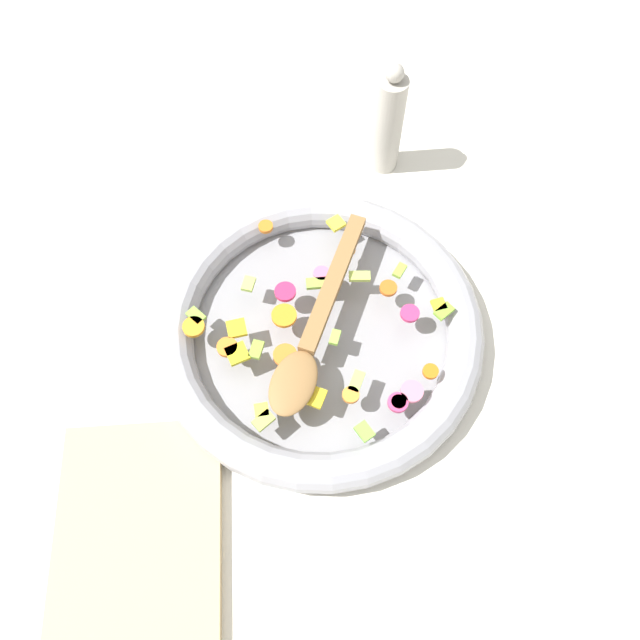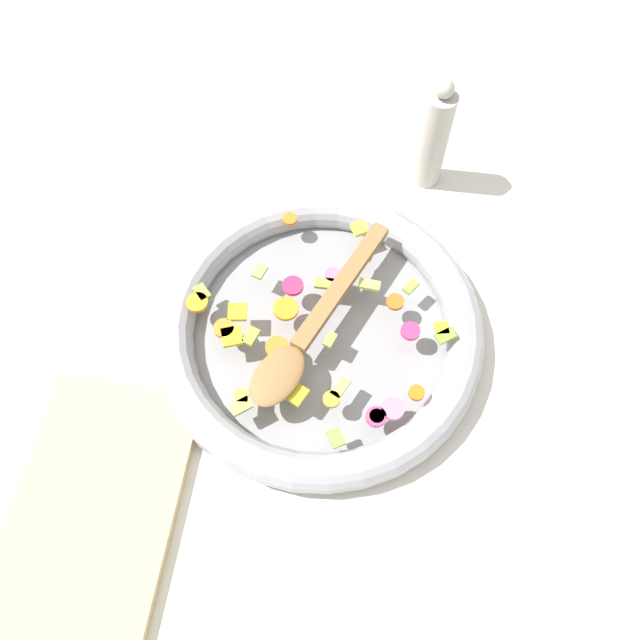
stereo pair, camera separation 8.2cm
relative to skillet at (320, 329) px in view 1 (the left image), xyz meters
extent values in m
plane|color=silver|center=(0.00, 0.00, -0.02)|extent=(4.00, 4.00, 0.00)
cylinder|color=gray|center=(0.00, 0.00, -0.02)|extent=(0.39, 0.39, 0.01)
torus|color=#9E9EA5|center=(0.00, 0.00, 0.00)|extent=(0.44, 0.44, 0.05)
cylinder|color=orange|center=(0.03, -0.12, 0.03)|extent=(0.03, 0.03, 0.01)
cylinder|color=orange|center=(0.05, -0.05, 0.03)|extent=(0.04, 0.04, 0.01)
cylinder|color=orange|center=(0.00, -0.17, 0.03)|extent=(0.04, 0.04, 0.01)
cylinder|color=orange|center=(0.08, 0.13, 0.03)|extent=(0.02, 0.02, 0.01)
cylinder|color=orange|center=(0.11, 0.03, 0.03)|extent=(0.03, 0.03, 0.01)
cylinder|color=orange|center=(-0.11, 0.05, 0.03)|extent=(0.02, 0.02, 0.01)
cylinder|color=orange|center=(-0.04, 0.10, 0.03)|extent=(0.03, 0.03, 0.01)
cylinder|color=orange|center=(-0.01, -0.05, 0.03)|extent=(0.03, 0.03, 0.01)
cylinder|color=orange|center=(-0.15, -0.07, 0.03)|extent=(0.03, 0.03, 0.01)
cube|color=#ACDD59|center=(0.09, 0.04, 0.03)|extent=(0.03, 0.02, 0.01)
cube|color=#A9BC51|center=(0.13, -0.08, 0.03)|extent=(0.03, 0.03, 0.01)
cube|color=#87B541|center=(-0.02, -0.16, 0.03)|extent=(0.03, 0.03, 0.01)
cube|color=#88AB3B|center=(0.04, -0.08, 0.03)|extent=(0.03, 0.02, 0.01)
cube|color=#B8DB5C|center=(-0.06, -0.09, 0.03)|extent=(0.03, 0.02, 0.01)
cube|color=#B9D457|center=(-0.06, 0.06, 0.03)|extent=(0.02, 0.03, 0.01)
cube|color=#93C440|center=(-0.07, 0.11, 0.03)|extent=(0.03, 0.02, 0.01)
cube|color=#87B644|center=(-0.05, 0.00, 0.03)|extent=(0.02, 0.03, 0.01)
cube|color=#7FC142|center=(0.16, 0.04, 0.03)|extent=(0.03, 0.03, 0.01)
cube|color=#84BF37|center=(0.00, 0.16, 0.03)|extent=(0.03, 0.03, 0.01)
cube|color=#94D149|center=(0.03, 0.02, 0.03)|extent=(0.02, 0.02, 0.01)
cylinder|color=#D92B5B|center=(-0.04, -0.04, 0.03)|extent=(0.04, 0.04, 0.01)
cylinder|color=#E86787|center=(0.12, 0.09, 0.03)|extent=(0.02, 0.02, 0.01)
cylinder|color=#D84175|center=(0.12, 0.09, 0.03)|extent=(0.03, 0.03, 0.01)
cylinder|color=pink|center=(0.11, 0.11, 0.03)|extent=(0.04, 0.04, 0.01)
cylinder|color=#DC346C|center=(0.00, 0.12, 0.03)|extent=(0.03, 0.03, 0.01)
cylinder|color=pink|center=(-0.07, 0.01, 0.03)|extent=(0.03, 0.03, 0.01)
cube|color=yellow|center=(-0.15, 0.03, 0.03)|extent=(0.03, 0.03, 0.01)
cube|color=yellow|center=(0.01, -0.11, 0.03)|extent=(0.03, 0.03, 0.01)
cube|color=yellow|center=(0.04, -0.11, 0.03)|extent=(0.03, 0.03, 0.01)
cube|color=yellow|center=(-0.01, 0.16, 0.03)|extent=(0.02, 0.02, 0.01)
cube|color=yellow|center=(0.11, -0.01, 0.03)|extent=(0.03, 0.03, 0.01)
cube|color=yellow|center=(0.12, -0.08, 0.03)|extent=(0.02, 0.02, 0.01)
cube|color=olive|center=(-0.05, 0.02, 0.04)|extent=(0.21, 0.11, 0.01)
ellipsoid|color=olive|center=(0.09, -0.04, 0.04)|extent=(0.10, 0.09, 0.01)
cylinder|color=#B2ADA3|center=(-0.30, 0.12, 0.06)|extent=(0.04, 0.04, 0.17)
sphere|color=#B2ADA3|center=(-0.30, 0.12, 0.16)|extent=(0.03, 0.03, 0.03)
cube|color=tan|center=(0.27, -0.23, -0.01)|extent=(0.31, 0.20, 0.02)
camera|label=1|loc=(0.37, -0.03, 0.76)|focal=35.00mm
camera|label=2|loc=(0.37, 0.06, 0.76)|focal=35.00mm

